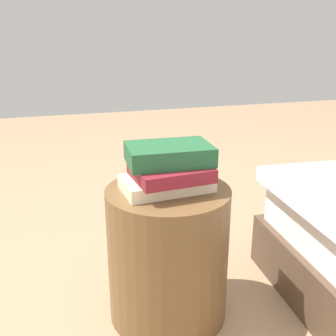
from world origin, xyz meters
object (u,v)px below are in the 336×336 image
Objects in this scene: book_forest at (169,154)px; side_table at (168,253)px; book_maroon at (171,171)px; book_cream at (167,184)px.

side_table is at bearing 60.84° from book_forest.
book_forest is at bearing -98.39° from book_maroon.
book_maroon is at bearing 114.46° from side_table.
book_maroon is (-0.01, 0.01, 0.31)m from side_table.
side_table is 0.27m from book_cream.
book_cream is 1.06× the size of book_forest.
side_table is 0.37m from book_forest.
book_maroon reaches higher than side_table.
book_cream is at bearing -38.54° from book_maroon.
book_maroon is 0.88× the size of book_forest.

